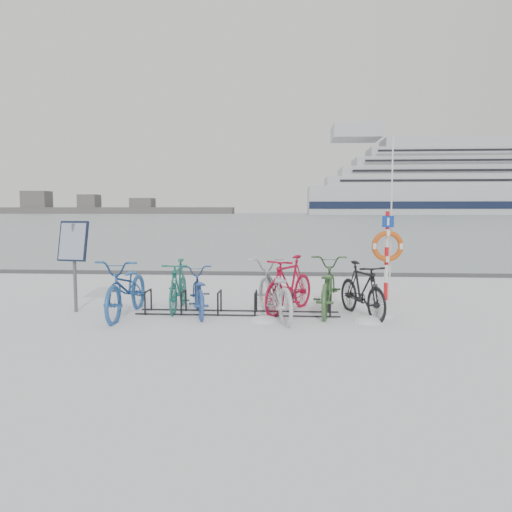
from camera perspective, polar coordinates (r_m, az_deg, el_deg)
name	(u,v)px	position (r m, az deg, el deg)	size (l,w,h in m)	color
ground	(238,314)	(9.94, -2.12, -6.62)	(900.00, 900.00, 0.00)	white
ice_sheet	(287,216)	(164.69, 3.61, 4.57)	(400.00, 298.00, 0.02)	#939DA6
quay_edge	(257,274)	(15.73, 0.16, -2.02)	(400.00, 0.25, 0.10)	#3F3F42
bike_rack	(238,305)	(9.90, -2.12, -5.60)	(4.00, 0.48, 0.46)	black
info_board	(73,247)	(10.58, -20.15, 1.01)	(0.64, 0.34, 1.83)	#595B5E
lifebuoy_station	(388,246)	(11.60, 14.80, 1.08)	(0.71, 0.22, 3.68)	red
cruise_ferry	(471,185)	(233.02, 23.36, 7.43)	(139.82, 26.37, 45.94)	silver
shoreline	(68,209)	(296.42, -20.65, 5.09)	(180.00, 12.00, 9.50)	#4E4E4E
bike_0	(127,286)	(10.00, -14.50, -3.32)	(0.77, 2.22, 1.17)	#235398
bike_1	(178,284)	(10.38, -8.88, -3.17)	(0.50, 1.78, 1.07)	#1A6557
bike_2	(198,290)	(9.93, -6.64, -3.89)	(0.63, 1.81, 0.95)	#2B4B91
bike_3	(274,288)	(9.49, 2.03, -3.72)	(0.75, 2.16, 1.13)	#B3B7BB
bike_4	(289,283)	(10.07, 3.82, -3.10)	(0.55, 1.95, 1.17)	#AE0C2D
bike_5	(327,284)	(10.09, 8.09, -3.24)	(0.75, 2.15, 1.13)	#396032
bike_6	(362,288)	(9.86, 12.04, -3.61)	(0.51, 1.82, 1.09)	black
snow_drifts	(314,317)	(9.75, 6.66, -6.89)	(2.74, 1.79, 0.21)	white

